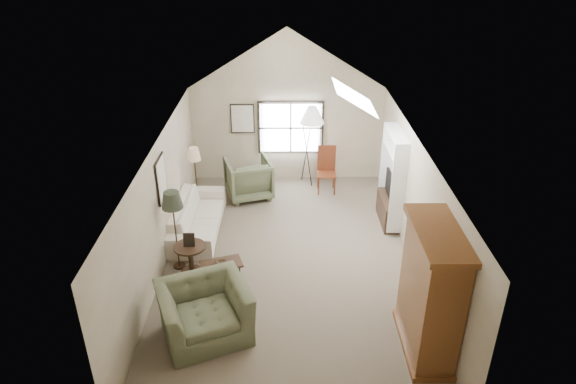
{
  "coord_description": "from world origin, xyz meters",
  "views": [
    {
      "loc": [
        -0.08,
        -8.7,
        6.1
      ],
      "look_at": [
        0.0,
        0.4,
        1.4
      ],
      "focal_mm": 32.0,
      "sensor_mm": 36.0,
      "label": 1
    }
  ],
  "objects_px": {
    "armoire": "(431,292)",
    "coffee_table": "(222,272)",
    "sofa": "(198,216)",
    "armchair_far": "(249,178)",
    "side_chair": "(327,170)",
    "armchair_near": "(205,312)",
    "side_table": "(191,259)"
  },
  "relations": [
    {
      "from": "coffee_table",
      "to": "armchair_near",
      "type": "bearing_deg",
      "value": -94.5
    },
    {
      "from": "armchair_far",
      "to": "sofa",
      "type": "bearing_deg",
      "value": 40.96
    },
    {
      "from": "sofa",
      "to": "armchair_far",
      "type": "height_order",
      "value": "armchair_far"
    },
    {
      "from": "armoire",
      "to": "coffee_table",
      "type": "xyz_separation_m",
      "value": [
        -3.46,
        1.79,
        -0.9
      ]
    },
    {
      "from": "sofa",
      "to": "armchair_near",
      "type": "height_order",
      "value": "armchair_near"
    },
    {
      "from": "sofa",
      "to": "armchair_far",
      "type": "relative_size",
      "value": 2.26
    },
    {
      "from": "coffee_table",
      "to": "side_table",
      "type": "relative_size",
      "value": 1.25
    },
    {
      "from": "armchair_far",
      "to": "side_table",
      "type": "relative_size",
      "value": 1.77
    },
    {
      "from": "armchair_far",
      "to": "side_chair",
      "type": "distance_m",
      "value": 2.0
    },
    {
      "from": "sofa",
      "to": "side_table",
      "type": "distance_m",
      "value": 1.6
    },
    {
      "from": "armoire",
      "to": "side_table",
      "type": "xyz_separation_m",
      "value": [
        -4.09,
        2.05,
        -0.79
      ]
    },
    {
      "from": "coffee_table",
      "to": "side_chair",
      "type": "xyz_separation_m",
      "value": [
        2.29,
        3.76,
        0.4
      ]
    },
    {
      "from": "armchair_near",
      "to": "side_table",
      "type": "xyz_separation_m",
      "value": [
        -0.51,
        1.73,
        -0.15
      ]
    },
    {
      "from": "sofa",
      "to": "coffee_table",
      "type": "bearing_deg",
      "value": -157.71
    },
    {
      "from": "sofa",
      "to": "side_table",
      "type": "bearing_deg",
      "value": -175.53
    },
    {
      "from": "armchair_far",
      "to": "coffee_table",
      "type": "relative_size",
      "value": 1.41
    },
    {
      "from": "side_chair",
      "to": "side_table",
      "type": "bearing_deg",
      "value": -128.72
    },
    {
      "from": "armchair_far",
      "to": "armchair_near",
      "type": "bearing_deg",
      "value": 68.13
    },
    {
      "from": "armoire",
      "to": "side_table",
      "type": "bearing_deg",
      "value": 153.41
    },
    {
      "from": "side_table",
      "to": "sofa",
      "type": "bearing_deg",
      "value": 93.58
    },
    {
      "from": "coffee_table",
      "to": "armchair_far",
      "type": "bearing_deg",
      "value": 84.95
    },
    {
      "from": "sofa",
      "to": "side_chair",
      "type": "height_order",
      "value": "side_chair"
    },
    {
      "from": "armoire",
      "to": "armchair_near",
      "type": "bearing_deg",
      "value": 174.9
    },
    {
      "from": "armchair_far",
      "to": "coffee_table",
      "type": "height_order",
      "value": "armchair_far"
    },
    {
      "from": "side_chair",
      "to": "sofa",
      "type": "bearing_deg",
      "value": -146.7
    },
    {
      "from": "armoire",
      "to": "armchair_near",
      "type": "relative_size",
      "value": 1.55
    },
    {
      "from": "armoire",
      "to": "coffee_table",
      "type": "bearing_deg",
      "value": 152.69
    },
    {
      "from": "armoire",
      "to": "armchair_near",
      "type": "xyz_separation_m",
      "value": [
        -3.58,
        0.32,
        -0.64
      ]
    },
    {
      "from": "armchair_near",
      "to": "side_chair",
      "type": "xyz_separation_m",
      "value": [
        2.41,
        5.23,
        0.14
      ]
    },
    {
      "from": "armoire",
      "to": "side_table",
      "type": "relative_size",
      "value": 3.55
    },
    {
      "from": "armoire",
      "to": "side_chair",
      "type": "height_order",
      "value": "armoire"
    },
    {
      "from": "side_table",
      "to": "side_chair",
      "type": "relative_size",
      "value": 0.52
    }
  ]
}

